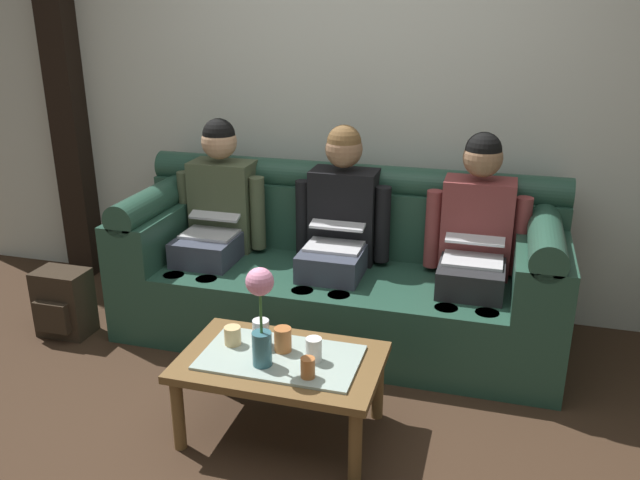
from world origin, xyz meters
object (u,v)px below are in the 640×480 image
at_px(cup_near_right, 233,336).
at_px(backpack_left, 63,303).
at_px(person_left, 216,215).
at_px(flower_vase, 261,309).
at_px(cup_far_right, 261,333).
at_px(cup_far_center, 308,368).
at_px(coffee_table, 281,368).
at_px(cup_far_left, 283,339).
at_px(person_middle, 339,227).
at_px(cup_near_left, 314,349).
at_px(person_right, 475,239).
at_px(couch, 339,274).

height_order(cup_near_right, backpack_left, cup_near_right).
height_order(person_left, flower_vase, person_left).
bearing_deg(cup_far_right, flower_vase, -67.56).
relative_size(person_left, cup_far_center, 13.88).
xyz_separation_m(flower_vase, backpack_left, (-1.49, 0.63, -0.46)).
relative_size(coffee_table, cup_far_left, 8.06).
distance_m(person_middle, cup_near_left, 1.05).
distance_m(person_left, person_right, 1.51).
xyz_separation_m(coffee_table, flower_vase, (-0.05, -0.09, 0.32)).
bearing_deg(cup_far_left, person_left, 127.67).
height_order(person_middle, cup_near_left, person_middle).
bearing_deg(cup_far_center, couch, 98.14).
height_order(coffee_table, cup_far_center, cup_far_center).
height_order(coffee_table, cup_far_right, cup_far_right).
relative_size(cup_near_left, cup_far_right, 0.87).
height_order(couch, cup_far_right, couch).
height_order(person_left, cup_far_right, person_left).
relative_size(coffee_table, cup_near_left, 8.33).
relative_size(person_left, backpack_left, 3.08).
bearing_deg(person_right, cup_near_left, -120.77).
relative_size(person_middle, coffee_table, 1.37).
height_order(person_middle, coffee_table, person_middle).
bearing_deg(cup_far_left, cup_far_center, -46.31).
bearing_deg(person_middle, cup_far_left, -90.34).
bearing_deg(backpack_left, flower_vase, -22.95).
distance_m(person_left, cup_far_left, 1.25).
xyz_separation_m(coffee_table, backpack_left, (-1.54, 0.54, -0.14)).
xyz_separation_m(person_left, cup_far_right, (0.64, -0.95, -0.20)).
xyz_separation_m(person_left, cup_far_left, (0.75, -0.97, -0.21)).
bearing_deg(backpack_left, cup_near_left, -17.62).
relative_size(cup_near_right, cup_far_center, 0.97).
relative_size(couch, person_left, 2.04).
bearing_deg(cup_near_right, coffee_table, -10.11).
relative_size(person_middle, cup_far_left, 11.05).
relative_size(person_right, backpack_left, 3.08).
distance_m(cup_near_right, cup_far_center, 0.44).
bearing_deg(cup_near_left, couch, 98.40).
bearing_deg(cup_near_right, flower_vase, -34.12).
bearing_deg(person_right, couch, 179.64).
height_order(person_left, cup_near_left, person_left).
xyz_separation_m(person_right, cup_far_center, (-0.59, -1.15, -0.22)).
bearing_deg(cup_far_left, backpack_left, 162.22).
xyz_separation_m(cup_near_left, cup_far_left, (-0.16, 0.04, 0.00)).
distance_m(person_middle, backpack_left, 1.68).
bearing_deg(person_middle, cup_far_center, -81.83).
bearing_deg(person_right, person_middle, -179.99).
xyz_separation_m(person_right, cup_near_left, (-0.61, -1.02, -0.21)).
relative_size(flower_vase, cup_near_left, 4.19).
distance_m(coffee_table, cup_far_center, 0.23).
bearing_deg(cup_far_right, cup_near_left, -14.07).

